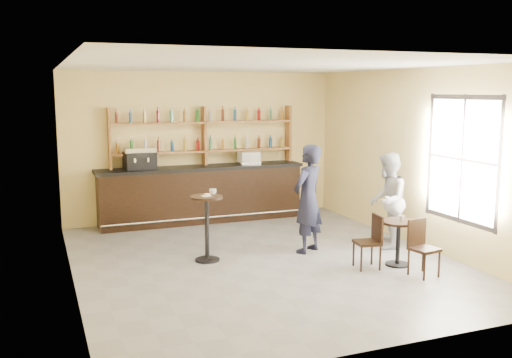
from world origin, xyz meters
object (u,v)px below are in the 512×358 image
object	(u,v)px
pedestal_table	(207,229)
pastry_case	(249,158)
chair_west	(367,242)
bar_counter	(202,194)
cafe_table	(398,243)
patron_second	(387,200)
man_main	(308,199)
espresso_machine	(140,159)
chair_south	(424,249)

from	to	relation	value
pedestal_table	pastry_case	bearing A→B (deg)	57.38
chair_west	bar_counter	bearing A→B (deg)	-150.81
pedestal_table	chair_west	distance (m)	2.61
cafe_table	patron_second	size ratio (longest dim) A/B	0.43
pedestal_table	man_main	distance (m)	1.84
pedestal_table	man_main	xyz separation A→B (m)	(1.79, -0.13, 0.40)
espresso_machine	pastry_case	bearing A→B (deg)	-5.26
pastry_case	man_main	bearing A→B (deg)	-85.39
bar_counter	pedestal_table	bearing A→B (deg)	-104.26
cafe_table	espresso_machine	bearing A→B (deg)	129.10
bar_counter	man_main	world-z (taller)	man_main
bar_counter	chair_west	size ratio (longest dim) A/B	5.17
pedestal_table	man_main	bearing A→B (deg)	-4.17
pastry_case	man_main	xyz separation A→B (m)	(-0.01, -2.94, -0.39)
chair_south	espresso_machine	bearing A→B (deg)	115.72
bar_counter	pedestal_table	xyz separation A→B (m)	(-0.71, -2.81, -0.05)
pastry_case	cafe_table	xyz separation A→B (m)	(1.00, -4.17, -0.97)
patron_second	chair_south	bearing A→B (deg)	27.62
pastry_case	chair_south	distance (m)	4.97
bar_counter	pastry_case	size ratio (longest dim) A/B	9.93
bar_counter	chair_south	size ratio (longest dim) A/B	5.15
chair_south	chair_west	bearing A→B (deg)	122.64
patron_second	cafe_table	bearing A→B (deg)	17.31
espresso_machine	man_main	distance (m)	3.81
patron_second	bar_counter	bearing A→B (deg)	-100.00
espresso_machine	cafe_table	distance (m)	5.48
espresso_machine	chair_west	world-z (taller)	espresso_machine
pastry_case	cafe_table	size ratio (longest dim) A/B	0.61
bar_counter	chair_south	world-z (taller)	bar_counter
bar_counter	cafe_table	size ratio (longest dim) A/B	6.05
cafe_table	patron_second	bearing A→B (deg)	65.77
pastry_case	patron_second	xyz separation A→B (m)	(1.45, -3.19, -0.48)
patron_second	pastry_case	bearing A→B (deg)	-114.03
bar_counter	pastry_case	world-z (taller)	pastry_case
espresso_machine	cafe_table	bearing A→B (deg)	-56.16
man_main	espresso_machine	bearing A→B (deg)	-82.89
espresso_machine	cafe_table	size ratio (longest dim) A/B	0.85
chair_west	chair_south	world-z (taller)	chair_south
espresso_machine	cafe_table	xyz separation A→B (m)	(3.39, -4.17, -1.06)
man_main	chair_south	world-z (taller)	man_main
man_main	chair_west	distance (m)	1.37
pastry_case	chair_south	world-z (taller)	pastry_case
bar_counter	patron_second	bearing A→B (deg)	-51.55
pedestal_table	cafe_table	size ratio (longest dim) A/B	1.49
espresso_machine	cafe_table	world-z (taller)	espresso_machine
pedestal_table	chair_west	xyz separation A→B (m)	(2.25, -1.31, -0.12)
chair_west	patron_second	bearing A→B (deg)	141.95
man_main	chair_south	size ratio (longest dim) A/B	2.19
pastry_case	patron_second	world-z (taller)	patron_second
bar_counter	cafe_table	xyz separation A→B (m)	(2.09, -4.17, -0.23)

